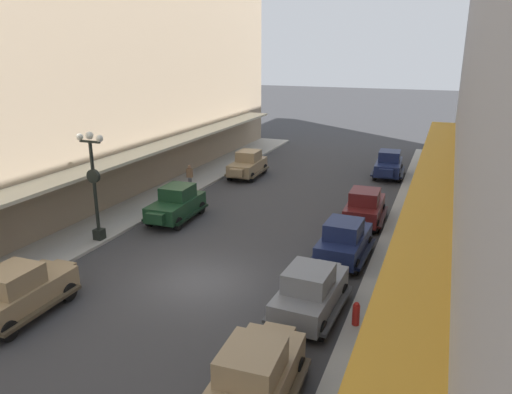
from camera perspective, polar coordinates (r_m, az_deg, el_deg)
name	(u,v)px	position (r m, az deg, el deg)	size (l,w,h in m)	color
ground_plane	(200,282)	(19.67, -6.57, -9.84)	(200.00, 200.00, 0.00)	#38383A
sidewalk_left	(53,252)	(23.86, -22.77, -5.95)	(3.00, 60.00, 0.15)	#A8A59E
sidewalk_right	(395,317)	(17.73, 15.98, -13.39)	(3.00, 60.00, 0.15)	#A8A59E
parked_car_0	(19,290)	(18.73, -26.05, -9.83)	(2.20, 4.28, 1.84)	#997F5B
parked_car_1	(310,290)	(17.01, 6.40, -10.82)	(2.28, 4.31, 1.84)	slate
parked_car_2	(389,164)	(36.02, 15.32, 3.78)	(2.30, 4.32, 1.84)	#19234C
parked_car_3	(248,164)	(34.79, -0.98, 3.93)	(2.25, 4.30, 1.84)	#997F5B
parked_car_4	(365,206)	(26.13, 12.64, -0.99)	(2.24, 4.29, 1.84)	#591919
parked_car_5	(255,375)	(13.10, -0.17, -20.19)	(2.29, 4.31, 1.84)	#997F5B
parked_car_6	(176,203)	(26.30, -9.35, -0.68)	(2.28, 4.31, 1.84)	#193D23
parked_car_7	(344,239)	(21.45, 10.33, -4.89)	(2.23, 4.29, 1.84)	#19234C
lamp_post_with_clock	(94,182)	(23.55, -18.49, 1.72)	(1.42, 0.44, 5.16)	black
fire_hydrant	(356,313)	(16.66, 11.67, -13.24)	(0.24, 0.24, 0.82)	#B21E19
pedestrian_1	(421,262)	(19.85, 18.78, -7.20)	(0.36, 0.28, 1.67)	#2D2D33
pedestrian_2	(190,177)	(31.16, -7.78, 2.29)	(0.36, 0.24, 1.64)	slate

